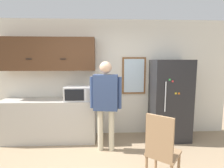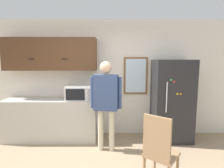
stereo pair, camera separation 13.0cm
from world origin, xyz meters
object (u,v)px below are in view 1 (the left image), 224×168
at_px(chair, 161,148).
at_px(refrigerator, 170,100).
at_px(person, 106,97).
at_px(microwave, 78,93).

bearing_deg(chair, refrigerator, -75.50).
bearing_deg(refrigerator, chair, -114.19).
bearing_deg(person, microwave, 151.06).
relative_size(refrigerator, chair, 1.71).
xyz_separation_m(refrigerator, chair, (-0.68, -1.52, -0.33)).
distance_m(person, refrigerator, 1.53).
bearing_deg(microwave, refrigerator, 1.53).
bearing_deg(refrigerator, microwave, -178.47).
bearing_deg(chair, person, -14.78).
xyz_separation_m(person, refrigerator, (1.44, 0.49, -0.19)).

